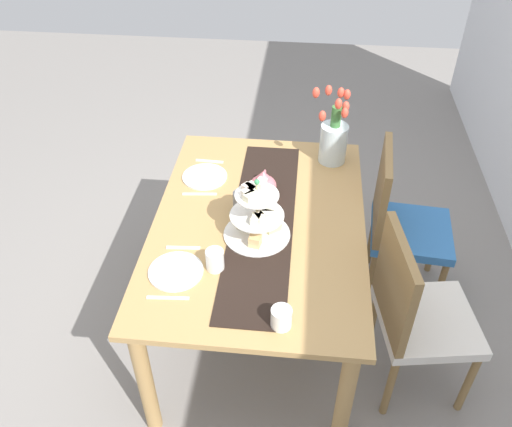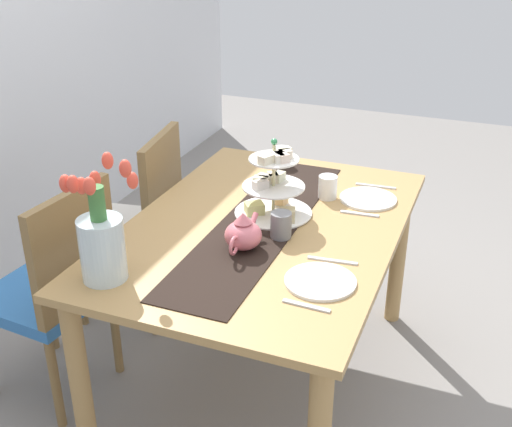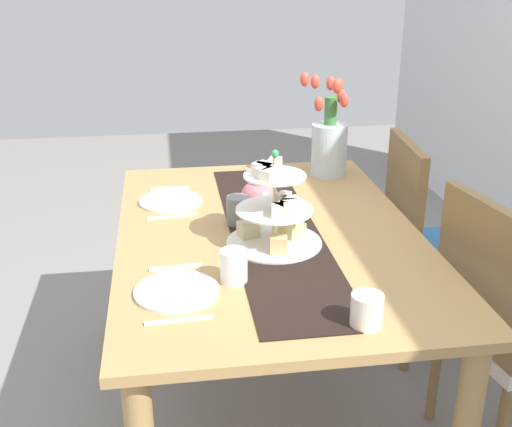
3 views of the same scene
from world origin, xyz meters
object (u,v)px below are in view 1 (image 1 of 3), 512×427
(dinner_plate_left, at_px, (205,177))
(cream_jug, at_px, (281,318))
(mug_white_text, at_px, (215,260))
(dining_table, at_px, (259,238))
(fork_left, at_px, (210,161))
(dinner_plate_right, at_px, (176,271))
(tiered_cake_stand, at_px, (257,216))
(chair_right, at_px, (414,311))
(teapot, at_px, (263,185))
(knife_right, at_px, (168,298))
(tulip_vase, at_px, (334,138))
(mug_grey, at_px, (241,201))
(knife_left, at_px, (200,194))
(fork_right, at_px, (183,248))
(chair_left, at_px, (399,220))

(dinner_plate_left, bearing_deg, cream_jug, 26.55)
(mug_white_text, bearing_deg, dining_table, 154.65)
(fork_left, bearing_deg, dinner_plate_right, 0.00)
(tiered_cake_stand, relative_size, dinner_plate_right, 1.32)
(chair_right, relative_size, teapot, 3.82)
(cream_jug, relative_size, knife_right, 0.50)
(chair_right, distance_m, tulip_vase, 0.98)
(cream_jug, xyz_separation_m, mug_grey, (-0.67, -0.23, 0.01))
(mug_grey, bearing_deg, knife_left, -113.46)
(dinner_plate_left, relative_size, fork_left, 1.53)
(fork_right, bearing_deg, teapot, 143.49)
(chair_right, height_order, knife_right, chair_right)
(chair_right, height_order, mug_grey, chair_right)
(chair_left, height_order, fork_right, chair_left)
(cream_jug, bearing_deg, chair_right, 118.88)
(knife_left, distance_m, mug_grey, 0.24)
(tiered_cake_stand, distance_m, mug_white_text, 0.28)
(dinner_plate_left, distance_m, fork_right, 0.53)
(dinner_plate_left, bearing_deg, mug_grey, 42.38)
(chair_left, bearing_deg, dinner_plate_left, -88.17)
(fork_left, relative_size, knife_left, 0.88)
(teapot, height_order, fork_left, teapot)
(fork_right, height_order, knife_right, same)
(dining_table, bearing_deg, chair_right, 69.05)
(cream_jug, distance_m, fork_left, 1.15)
(dining_table, height_order, cream_jug, cream_jug)
(tiered_cake_stand, bearing_deg, fork_right, -68.73)
(chair_left, distance_m, mug_white_text, 1.13)
(knife_left, bearing_deg, mug_grey, 66.54)
(tulip_vase, height_order, fork_right, tulip_vase)
(knife_right, distance_m, mug_grey, 0.62)
(knife_left, xyz_separation_m, dinner_plate_right, (0.53, 0.00, 0.00))
(tiered_cake_stand, height_order, tulip_vase, tulip_vase)
(fork_right, bearing_deg, knife_right, 0.00)
(knife_right, relative_size, mug_grey, 1.79)
(chair_right, height_order, fork_right, chair_right)
(fork_left, height_order, mug_grey, mug_grey)
(tiered_cake_stand, bearing_deg, knife_left, -130.43)
(dinner_plate_left, distance_m, mug_white_text, 0.66)
(chair_left, distance_m, mug_grey, 0.90)
(chair_left, xyz_separation_m, chair_right, (0.62, 0.00, 0.00))
(chair_right, distance_m, fork_left, 1.29)
(tiered_cake_stand, xyz_separation_m, teapot, (-0.30, -0.00, -0.05))
(chair_right, bearing_deg, fork_left, -125.58)
(chair_left, relative_size, cream_jug, 10.71)
(fork_left, xyz_separation_m, mug_white_text, (0.78, 0.16, 0.04))
(tulip_vase, distance_m, fork_left, 0.67)
(tiered_cake_stand, bearing_deg, dinner_plate_right, -49.55)
(tiered_cake_stand, bearing_deg, cream_jug, 15.85)
(dining_table, height_order, chair_right, chair_right)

